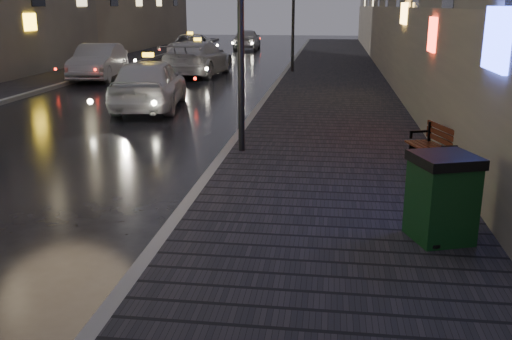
{
  "coord_description": "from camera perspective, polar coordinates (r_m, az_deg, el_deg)",
  "views": [
    {
      "loc": [
        3.78,
        -6.18,
        3.26
      ],
      "look_at": [
        2.69,
        2.08,
        0.85
      ],
      "focal_mm": 40.0,
      "sensor_mm": 36.0,
      "label": 1
    }
  ],
  "objects": [
    {
      "name": "lamp_far",
      "position": [
        28.25,
        3.77,
        16.58
      ],
      "size": [
        0.36,
        0.36,
        5.28
      ],
      "color": "black",
      "rests_on": "sidewalk"
    },
    {
      "name": "trash_bin",
      "position": [
        8.14,
        18.09,
        -2.57
      ],
      "size": [
        1.01,
        1.01,
        1.2
      ],
      "rotation": [
        0.0,
        0.0,
        0.34
      ],
      "color": "black",
      "rests_on": "sidewalk"
    },
    {
      "name": "curb",
      "position": [
        27.46,
        2.75,
        9.47
      ],
      "size": [
        0.2,
        58.0,
        0.15
      ],
      "primitive_type": "cube",
      "color": "slate",
      "rests_on": "ground"
    },
    {
      "name": "bench",
      "position": [
        11.74,
        17.77,
        2.08
      ],
      "size": [
        1.02,
        1.71,
        0.83
      ],
      "rotation": [
        0.0,
        0.0,
        0.31
      ],
      "color": "black",
      "rests_on": "sidewalk"
    },
    {
      "name": "taxi_mid",
      "position": [
        28.08,
        -5.82,
        11.07
      ],
      "size": [
        2.72,
        5.78,
        1.63
      ],
      "primitive_type": "imported",
      "rotation": [
        0.0,
        0.0,
        3.06
      ],
      "color": "silver",
      "rests_on": "ground"
    },
    {
      "name": "sidewalk",
      "position": [
        27.37,
        7.83,
        9.32
      ],
      "size": [
        4.6,
        58.0,
        0.15
      ],
      "primitive_type": "cube",
      "color": "black",
      "rests_on": "ground"
    },
    {
      "name": "taxi_far",
      "position": [
        37.69,
        -6.57,
        12.23
      ],
      "size": [
        3.12,
        5.65,
        1.5
      ],
      "primitive_type": "imported",
      "rotation": [
        0.0,
        0.0,
        0.12
      ],
      "color": "silver",
      "rests_on": "ground"
    },
    {
      "name": "curb_far",
      "position": [
        29.56,
        -14.95,
        9.43
      ],
      "size": [
        0.2,
        58.0,
        0.15
      ],
      "primitive_type": "cube",
      "color": "slate",
      "rests_on": "ground"
    },
    {
      "name": "taxi_near",
      "position": [
        18.98,
        -10.6,
        8.54
      ],
      "size": [
        2.6,
        5.12,
        1.67
      ],
      "primitive_type": "imported",
      "rotation": [
        0.0,
        0.0,
        3.27
      ],
      "color": "silver",
      "rests_on": "ground"
    },
    {
      "name": "car_far",
      "position": [
        44.56,
        -0.9,
        12.95
      ],
      "size": [
        2.03,
        4.63,
        1.55
      ],
      "primitive_type": "imported",
      "rotation": [
        0.0,
        0.0,
        3.19
      ],
      "color": "#A7A8AF",
      "rests_on": "ground"
    },
    {
      "name": "car_left_mid",
      "position": [
        27.4,
        -15.48,
        10.4
      ],
      "size": [
        2.27,
        4.95,
        1.57
      ],
      "primitive_type": "imported",
      "rotation": [
        0.0,
        0.0,
        0.13
      ],
      "color": "gray",
      "rests_on": "ground"
    },
    {
      "name": "sidewalk_far",
      "position": [
        30.08,
        -17.27,
        9.36
      ],
      "size": [
        2.4,
        58.0,
        0.15
      ],
      "primitive_type": "cube",
      "color": "black",
      "rests_on": "ground"
    },
    {
      "name": "ground",
      "position": [
        7.95,
        -22.03,
        -9.35
      ],
      "size": [
        120.0,
        120.0,
        0.0
      ],
      "primitive_type": "plane",
      "color": "black",
      "rests_on": "ground"
    }
  ]
}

